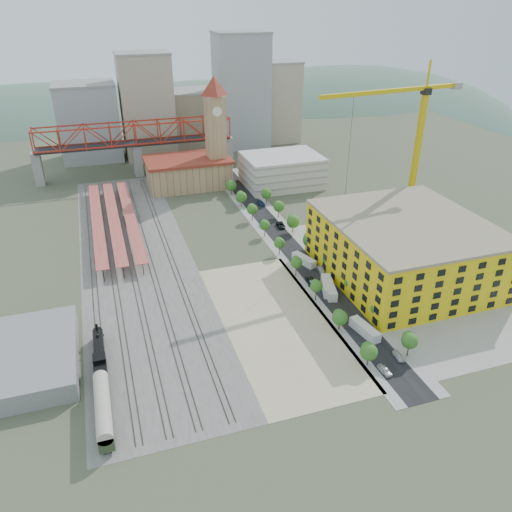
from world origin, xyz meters
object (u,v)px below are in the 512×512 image
object	(u,v)px
site_trailer_b	(330,289)
tower_crane	(411,132)
locomotive	(100,355)
coach	(103,410)
site_trailer_d	(304,260)
clock_tower	(215,122)
site_trailer_a	(365,330)
car_0	(385,370)
site_trailer_c	(327,286)
construction_building	(405,249)

from	to	relation	value
site_trailer_b	tower_crane	bearing A→B (deg)	51.57
locomotive	coach	world-z (taller)	coach
tower_crane	site_trailer_d	world-z (taller)	tower_crane
coach	clock_tower	bearing A→B (deg)	66.51
coach	site_trailer_d	bearing A→B (deg)	37.19
site_trailer_a	site_trailer_b	distance (m)	20.89
locomotive	site_trailer_d	world-z (taller)	locomotive
locomotive	clock_tower	bearing A→B (deg)	63.01
car_0	clock_tower	bearing A→B (deg)	84.59
tower_crane	car_0	size ratio (longest dim) A/B	13.85
locomotive	tower_crane	distance (m)	123.50
locomotive	site_trailer_c	distance (m)	67.26
locomotive	site_trailer_b	distance (m)	66.92
coach	site_trailer_a	distance (m)	66.74
construction_building	site_trailer_b	size ratio (longest dim) A/B	5.00
construction_building	site_trailer_a	size ratio (longest dim) A/B	5.12
coach	car_0	xyz separation A→B (m)	(63.00, -5.14, -2.40)
locomotive	car_0	xyz separation A→B (m)	(63.00, -24.75, -1.36)
site_trailer_b	car_0	xyz separation A→B (m)	(-3.00, -35.81, -0.65)
coach	site_trailer_d	world-z (taller)	coach
tower_crane	site_trailer_d	bearing A→B (deg)	-162.65
tower_crane	site_trailer_b	xyz separation A→B (m)	(-43.97, -33.15, -35.42)
construction_building	site_trailer_c	xyz separation A→B (m)	(-26.00, -0.93, -7.99)
site_trailer_c	site_trailer_d	xyz separation A→B (m)	(0.00, 17.53, -0.13)
site_trailer_a	site_trailer_d	distance (m)	40.30
car_0	site_trailer_b	bearing A→B (deg)	77.74
coach	car_0	bearing A→B (deg)	-4.66
tower_crane	construction_building	bearing A→B (deg)	-120.64
coach	tower_crane	bearing A→B (deg)	30.13
car_0	construction_building	bearing A→B (deg)	45.62
site_trailer_a	site_trailer_d	bearing A→B (deg)	79.57
coach	tower_crane	world-z (taller)	tower_crane
clock_tower	coach	world-z (taller)	clock_tower
coach	site_trailer_a	size ratio (longest dim) A/B	1.90
construction_building	clock_tower	bearing A→B (deg)	108.78
clock_tower	site_trailer_a	world-z (taller)	clock_tower
tower_crane	car_0	bearing A→B (deg)	-124.26
tower_crane	site_trailer_a	xyz separation A→B (m)	(-43.97, -54.03, -35.45)
site_trailer_d	car_0	xyz separation A→B (m)	(-3.00, -55.22, -0.55)
clock_tower	tower_crane	xyz separation A→B (m)	(51.97, -69.66, 8.11)
site_trailer_d	car_0	bearing A→B (deg)	-112.38
locomotive	site_trailer_a	distance (m)	66.73
clock_tower	site_trailer_a	size ratio (longest dim) A/B	5.26
coach	site_trailer_b	xyz separation A→B (m)	(66.00, 30.67, -1.75)
clock_tower	tower_crane	size ratio (longest dim) A/B	0.87
site_trailer_b	coach	bearing A→B (deg)	-140.52
construction_building	site_trailer_a	bearing A→B (deg)	-137.65
locomotive	site_trailer_d	xyz separation A→B (m)	(66.00, 30.47, -0.81)
construction_building	locomotive	xyz separation A→B (m)	(-92.00, -13.87, -7.31)
coach	site_trailer_d	xyz separation A→B (m)	(66.00, 50.08, -1.85)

